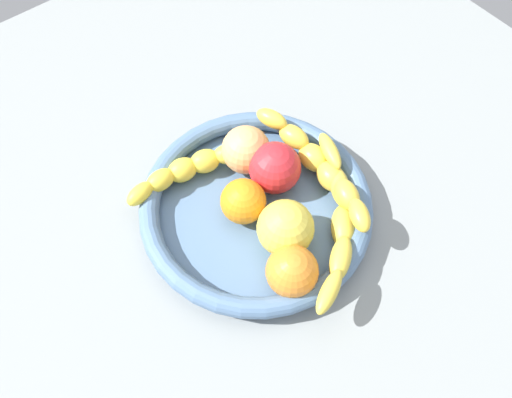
# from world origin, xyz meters

# --- Properties ---
(kitchen_counter) EXTENTS (1.20, 1.20, 0.03)m
(kitchen_counter) POSITION_xyz_m (0.00, 0.00, 0.01)
(kitchen_counter) COLOR gray
(kitchen_counter) RESTS_ON ground
(fruit_bowl) EXTENTS (0.32, 0.32, 0.04)m
(fruit_bowl) POSITION_xyz_m (0.00, 0.00, 0.05)
(fruit_bowl) COLOR slate
(fruit_bowl) RESTS_ON kitchen_counter
(banana_draped_left) EXTENTS (0.21, 0.19, 0.05)m
(banana_draped_left) POSITION_xyz_m (-0.09, -0.06, 0.07)
(banana_draped_left) COLOR yellow
(banana_draped_left) RESTS_ON fruit_bowl
(banana_draped_right) EXTENTS (0.25, 0.07, 0.05)m
(banana_draped_right) POSITION_xyz_m (-0.01, -0.10, 0.08)
(banana_draped_right) COLOR yellow
(banana_draped_right) RESTS_ON fruit_bowl
(banana_arching_top) EXTENTS (0.08, 0.21, 0.04)m
(banana_arching_top) POSITION_xyz_m (0.10, 0.03, 0.07)
(banana_arching_top) COLOR yellow
(banana_arching_top) RESTS_ON fruit_bowl
(orange_front) EXTENTS (0.07, 0.07, 0.07)m
(orange_front) POSITION_xyz_m (-0.11, 0.03, 0.08)
(orange_front) COLOR orange
(orange_front) RESTS_ON fruit_bowl
(orange_mid_left) EXTENTS (0.06, 0.06, 0.06)m
(orange_mid_left) POSITION_xyz_m (0.01, 0.02, 0.08)
(orange_mid_left) COLOR orange
(orange_mid_left) RESTS_ON fruit_bowl
(peach_blush) EXTENTS (0.07, 0.07, 0.07)m
(peach_blush) POSITION_xyz_m (0.07, -0.04, 0.08)
(peach_blush) COLOR #F1A965
(peach_blush) RESTS_ON fruit_bowl
(apple_yellow) EXTENTS (0.08, 0.08, 0.08)m
(apple_yellow) POSITION_xyz_m (-0.06, 0.00, 0.08)
(apple_yellow) COLOR #DDC948
(apple_yellow) RESTS_ON fruit_bowl
(tomato_red) EXTENTS (0.07, 0.07, 0.07)m
(tomato_red) POSITION_xyz_m (0.02, -0.05, 0.08)
(tomato_red) COLOR red
(tomato_red) RESTS_ON fruit_bowl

